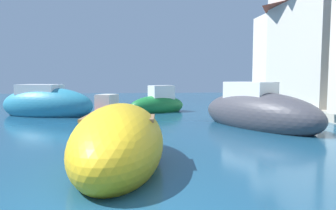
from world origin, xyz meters
TOP-DOWN VIEW (x-y plane):
  - moored_boat_1 at (6.02, 8.34)m, footprint 4.66×6.57m
  - moored_boat_2 at (-4.21, 13.79)m, footprint 5.97×3.95m
  - moored_boat_4 at (0.25, 3.00)m, footprint 2.65×5.40m
  - moored_boat_7 at (-0.59, 9.19)m, footprint 2.26×3.41m
  - moored_boat_9 at (2.23, 14.78)m, footprint 4.04×2.99m
  - waterfront_building_annex at (13.00, 13.60)m, footprint 5.94×6.85m
  - waterfront_building_far at (13.00, 15.48)m, footprint 5.40×9.59m

SIDE VIEW (x-z plane):
  - moored_boat_7 at x=-0.59m, z-range -0.44..1.20m
  - moored_boat_9 at x=2.23m, z-range -0.50..1.46m
  - moored_boat_4 at x=0.25m, z-range -0.43..1.50m
  - moored_boat_1 at x=6.02m, z-range -0.58..1.82m
  - moored_boat_2 at x=-4.21m, z-range -0.49..1.74m
  - waterfront_building_far at x=13.00m, z-range 0.55..7.84m
  - waterfront_building_annex at x=13.00m, z-range 0.55..8.84m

